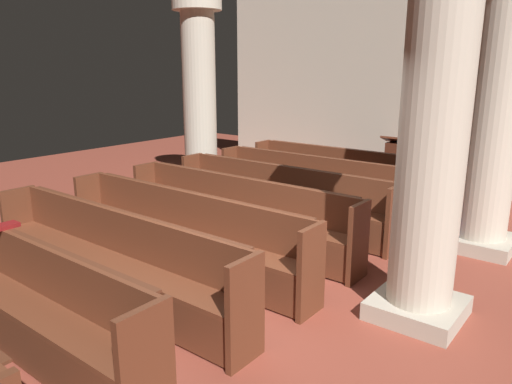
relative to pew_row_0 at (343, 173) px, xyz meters
name	(u,v)px	position (x,y,z in m)	size (l,w,h in m)	color
ground_plane	(236,296)	(0.98, -4.18, -0.50)	(19.20, 19.20, 0.00)	brown
back_wall	(440,74)	(0.98, 1.90, 1.75)	(10.00, 0.16, 4.50)	beige
pew_row_0	(343,173)	(0.00, 0.00, 0.00)	(3.69, 0.47, 0.92)	brown
pew_row_1	(314,183)	(0.00, -1.00, 0.00)	(3.69, 0.46, 0.92)	brown
pew_row_2	(279,195)	(0.00, -2.01, 0.00)	(3.69, 0.46, 0.92)	brown
pew_row_3	(236,211)	(0.00, -3.01, 0.00)	(3.69, 0.47, 0.92)	brown
pew_row_4	(182,230)	(0.00, -4.01, 0.00)	(3.69, 0.46, 0.92)	brown
pew_row_5	(110,255)	(0.00, -5.02, 0.00)	(3.69, 0.46, 0.92)	brown
pew_row_6	(13,289)	(0.00, -6.02, 0.00)	(3.69, 0.47, 0.92)	brown
pillar_aisle_side	(496,105)	(2.65, -1.09, 1.42)	(0.92, 0.92, 3.69)	#B6AD9A
pillar_far_side	(199,92)	(-2.60, -1.01, 1.42)	(0.92, 0.92, 3.69)	#B6AD9A
pillar_aisle_rear	(435,120)	(2.65, -3.41, 1.42)	(0.88, 0.88, 3.69)	#B6AD9A
lectern	(393,168)	(0.45, 1.24, -0.04)	(0.48, 0.45, 1.08)	#492215
hymn_book	(6,226)	(-0.41, -5.84, 0.45)	(0.14, 0.22, 0.04)	maroon
kneeler_box_red	(445,221)	(2.04, -0.56, -0.37)	(0.34, 0.30, 0.25)	maroon
kneeler_box_blue	(432,239)	(2.14, -1.44, -0.39)	(0.38, 0.26, 0.22)	navy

